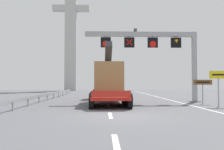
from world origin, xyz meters
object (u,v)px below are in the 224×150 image
(exit_sign_yellow, at_px, (219,80))
(tourist_info_sign_brown, at_px, (203,85))
(overhead_lane_gantry, at_px, (156,46))
(heavy_haul_truck_red, at_px, (107,81))
(bridge_pylon_distant, at_px, (71,23))

(exit_sign_yellow, bearing_deg, tourist_info_sign_brown, 96.01)
(overhead_lane_gantry, xyz_separation_m, exit_sign_yellow, (3.87, -4.77, -3.38))
(heavy_haul_truck_red, relative_size, bridge_pylon_distant, 0.43)
(overhead_lane_gantry, distance_m, heavy_haul_truck_red, 5.99)
(exit_sign_yellow, height_order, bridge_pylon_distant, bridge_pylon_distant)
(heavy_haul_truck_red, height_order, exit_sign_yellow, heavy_haul_truck_red)
(overhead_lane_gantry, xyz_separation_m, tourist_info_sign_brown, (3.61, -2.35, -3.85))
(overhead_lane_gantry, relative_size, heavy_haul_truck_red, 0.79)
(bridge_pylon_distant, bearing_deg, exit_sign_yellow, -67.55)
(overhead_lane_gantry, height_order, heavy_haul_truck_red, overhead_lane_gantry)
(exit_sign_yellow, relative_size, bridge_pylon_distant, 0.08)
(heavy_haul_truck_red, xyz_separation_m, exit_sign_yellow, (8.61, -5.86, 0.11))
(bridge_pylon_distant, bearing_deg, overhead_lane_gantry, -70.14)
(overhead_lane_gantry, bearing_deg, tourist_info_sign_brown, -33.02)
(exit_sign_yellow, xyz_separation_m, bridge_pylon_distant, (-17.04, 41.23, 14.67))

